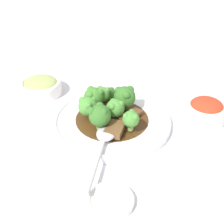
{
  "coord_description": "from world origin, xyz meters",
  "views": [
    {
      "loc": [
        0.5,
        0.31,
        0.43
      ],
      "look_at": [
        0.0,
        0.0,
        0.03
      ],
      "focal_mm": 50.0,
      "sensor_mm": 36.0,
      "label": 1
    }
  ],
  "objects_px": {
    "side_bowl_kimchi": "(206,110)",
    "sauce_dish": "(111,200)",
    "broccoli_floret_5": "(131,119)",
    "beef_strip_2": "(130,116)",
    "broccoli_floret_2": "(98,115)",
    "main_plate": "(112,121)",
    "broccoli_floret_7": "(88,106)",
    "beef_strip_0": "(110,109)",
    "serving_spoon": "(105,138)",
    "beef_strip_1": "(100,117)",
    "broccoli_floret_1": "(125,97)",
    "beef_strip_3": "(115,129)",
    "broccoli_floret_4": "(108,94)",
    "broccoli_floret_6": "(94,97)",
    "side_bowl_appetizer": "(41,86)",
    "broccoli_floret_0": "(115,108)",
    "broccoli_floret_3": "(102,94)"
  },
  "relations": [
    {
      "from": "broccoli_floret_2",
      "to": "main_plate",
      "type": "bearing_deg",
      "value": 175.47
    },
    {
      "from": "broccoli_floret_5",
      "to": "sauce_dish",
      "type": "relative_size",
      "value": 0.58
    },
    {
      "from": "broccoli_floret_5",
      "to": "beef_strip_2",
      "type": "bearing_deg",
      "value": -150.7
    },
    {
      "from": "beef_strip_3",
      "to": "broccoli_floret_2",
      "type": "distance_m",
      "value": 0.05
    },
    {
      "from": "beef_strip_3",
      "to": "broccoli_floret_4",
      "type": "xyz_separation_m",
      "value": [
        -0.09,
        -0.08,
        0.02
      ]
    },
    {
      "from": "beef_strip_3",
      "to": "side_bowl_appetizer",
      "type": "height_order",
      "value": "side_bowl_appetizer"
    },
    {
      "from": "beef_strip_1",
      "to": "broccoli_floret_5",
      "type": "bearing_deg",
      "value": 88.5
    },
    {
      "from": "beef_strip_1",
      "to": "broccoli_floret_3",
      "type": "height_order",
      "value": "broccoli_floret_3"
    },
    {
      "from": "side_bowl_kimchi",
      "to": "broccoli_floret_4",
      "type": "bearing_deg",
      "value": -71.23
    },
    {
      "from": "beef_strip_2",
      "to": "beef_strip_3",
      "type": "bearing_deg",
      "value": -3.29
    },
    {
      "from": "beef_strip_1",
      "to": "broccoli_floret_4",
      "type": "bearing_deg",
      "value": -163.19
    },
    {
      "from": "beef_strip_3",
      "to": "broccoli_floret_1",
      "type": "relative_size",
      "value": 0.99
    },
    {
      "from": "broccoli_floret_5",
      "to": "side_bowl_appetizer",
      "type": "height_order",
      "value": "broccoli_floret_5"
    },
    {
      "from": "beef_strip_0",
      "to": "sauce_dish",
      "type": "xyz_separation_m",
      "value": [
        0.22,
        0.14,
        -0.02
      ]
    },
    {
      "from": "beef_strip_1",
      "to": "sauce_dish",
      "type": "bearing_deg",
      "value": 37.9
    },
    {
      "from": "broccoli_floret_2",
      "to": "broccoli_floret_7",
      "type": "xyz_separation_m",
      "value": [
        -0.03,
        -0.05,
        -0.01
      ]
    },
    {
      "from": "beef_strip_1",
      "to": "broccoli_floret_4",
      "type": "relative_size",
      "value": 1.53
    },
    {
      "from": "main_plate",
      "to": "broccoli_floret_7",
      "type": "relative_size",
      "value": 5.74
    },
    {
      "from": "beef_strip_1",
      "to": "broccoli_floret_5",
      "type": "height_order",
      "value": "broccoli_floret_5"
    },
    {
      "from": "side_bowl_appetizer",
      "to": "beef_strip_1",
      "type": "bearing_deg",
      "value": 79.65
    },
    {
      "from": "beef_strip_1",
      "to": "broccoli_floret_7",
      "type": "bearing_deg",
      "value": -80.63
    },
    {
      "from": "beef_strip_0",
      "to": "serving_spoon",
      "type": "height_order",
      "value": "serving_spoon"
    },
    {
      "from": "side_bowl_kimchi",
      "to": "broccoli_floret_6",
      "type": "bearing_deg",
      "value": -62.88
    },
    {
      "from": "beef_strip_2",
      "to": "side_bowl_kimchi",
      "type": "height_order",
      "value": "side_bowl_kimchi"
    },
    {
      "from": "main_plate",
      "to": "beef_strip_0",
      "type": "xyz_separation_m",
      "value": [
        -0.02,
        -0.02,
        0.01
      ]
    },
    {
      "from": "sauce_dish",
      "to": "broccoli_floret_7",
      "type": "bearing_deg",
      "value": -136.13
    },
    {
      "from": "broccoli_floret_6",
      "to": "side_bowl_appetizer",
      "type": "height_order",
      "value": "broccoli_floret_6"
    },
    {
      "from": "broccoli_floret_6",
      "to": "broccoli_floret_0",
      "type": "bearing_deg",
      "value": 82.43
    },
    {
      "from": "broccoli_floret_7",
      "to": "beef_strip_3",
      "type": "bearing_deg",
      "value": 76.37
    },
    {
      "from": "side_bowl_kimchi",
      "to": "sauce_dish",
      "type": "bearing_deg",
      "value": -10.51
    },
    {
      "from": "broccoli_floret_3",
      "to": "serving_spoon",
      "type": "distance_m",
      "value": 0.14
    },
    {
      "from": "beef_strip_0",
      "to": "beef_strip_3",
      "type": "distance_m",
      "value": 0.08
    },
    {
      "from": "broccoli_floret_3",
      "to": "side_bowl_kimchi",
      "type": "distance_m",
      "value": 0.25
    },
    {
      "from": "broccoli_floret_4",
      "to": "side_bowl_appetizer",
      "type": "height_order",
      "value": "broccoli_floret_4"
    },
    {
      "from": "broccoli_floret_1",
      "to": "side_bowl_kimchi",
      "type": "bearing_deg",
      "value": 115.54
    },
    {
      "from": "broccoli_floret_0",
      "to": "broccoli_floret_7",
      "type": "relative_size",
      "value": 1.04
    },
    {
      "from": "broccoli_floret_7",
      "to": "sauce_dish",
      "type": "distance_m",
      "value": 0.25
    },
    {
      "from": "beef_strip_0",
      "to": "broccoli_floret_5",
      "type": "height_order",
      "value": "broccoli_floret_5"
    },
    {
      "from": "serving_spoon",
      "to": "side_bowl_kimchi",
      "type": "bearing_deg",
      "value": 144.09
    },
    {
      "from": "broccoli_floret_2",
      "to": "broccoli_floret_4",
      "type": "height_order",
      "value": "broccoli_floret_2"
    },
    {
      "from": "beef_strip_1",
      "to": "broccoli_floret_1",
      "type": "height_order",
      "value": "broccoli_floret_1"
    },
    {
      "from": "broccoli_floret_2",
      "to": "side_bowl_kimchi",
      "type": "xyz_separation_m",
      "value": [
        -0.18,
        0.18,
        -0.03
      ]
    },
    {
      "from": "beef_strip_3",
      "to": "broccoli_floret_2",
      "type": "bearing_deg",
      "value": -78.95
    },
    {
      "from": "broccoli_floret_2",
      "to": "broccoli_floret_4",
      "type": "bearing_deg",
      "value": -159.11
    },
    {
      "from": "serving_spoon",
      "to": "broccoli_floret_5",
      "type": "bearing_deg",
      "value": 153.93
    },
    {
      "from": "beef_strip_2",
      "to": "broccoli_floret_7",
      "type": "relative_size",
      "value": 1.4
    },
    {
      "from": "broccoli_floret_2",
      "to": "broccoli_floret_5",
      "type": "relative_size",
      "value": 1.24
    },
    {
      "from": "broccoli_floret_1",
      "to": "broccoli_floret_7",
      "type": "xyz_separation_m",
      "value": [
        0.07,
        -0.06,
        -0.01
      ]
    },
    {
      "from": "beef_strip_2",
      "to": "broccoli_floret_7",
      "type": "xyz_separation_m",
      "value": [
        0.04,
        -0.09,
        0.02
      ]
    },
    {
      "from": "main_plate",
      "to": "beef_strip_3",
      "type": "height_order",
      "value": "beef_strip_3"
    }
  ]
}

